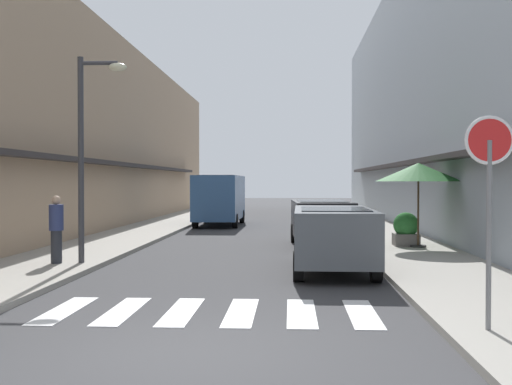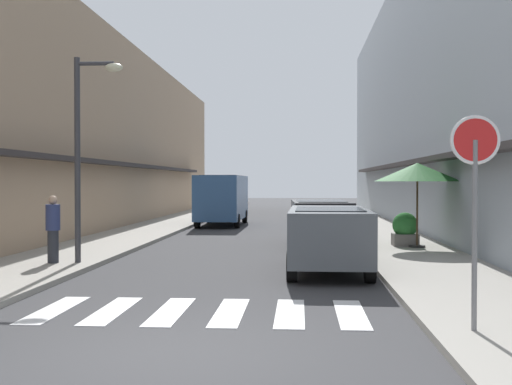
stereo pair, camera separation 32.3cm
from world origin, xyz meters
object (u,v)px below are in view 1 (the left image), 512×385
object	(u,v)px
round_street_sign	(489,166)
pedestrian_walking_near	(56,228)
street_lamp	(89,136)
parked_car_near	(334,232)
parked_car_mid	(321,218)
delivery_van	(220,196)
cafe_umbrella	(418,173)
planter_midblock	(406,229)

from	to	relation	value
round_street_sign	pedestrian_walking_near	bearing A→B (deg)	142.44
street_lamp	pedestrian_walking_near	bearing A→B (deg)	-170.51
parked_car_near	pedestrian_walking_near	size ratio (longest dim) A/B	2.64
parked_car_mid	street_lamp	xyz separation A→B (m)	(-5.80, -5.23, 2.25)
delivery_van	pedestrian_walking_near	world-z (taller)	delivery_van
parked_car_near	cafe_umbrella	size ratio (longest dim) A/B	1.68
planter_midblock	delivery_van	bearing A→B (deg)	124.01
delivery_van	planter_midblock	distance (m)	12.27
delivery_van	planter_midblock	bearing A→B (deg)	-55.99
parked_car_mid	delivery_van	distance (m)	10.39
round_street_sign	street_lamp	distance (m)	9.87
delivery_van	pedestrian_walking_near	size ratio (longest dim) A/B	3.34
parked_car_mid	round_street_sign	distance (m)	11.85
parked_car_mid	street_lamp	size ratio (longest dim) A/B	0.82
street_lamp	round_street_sign	bearing A→B (deg)	-40.87
parked_car_near	pedestrian_walking_near	world-z (taller)	pedestrian_walking_near
street_lamp	cafe_umbrella	distance (m)	9.61
street_lamp	pedestrian_walking_near	size ratio (longest dim) A/B	3.05
planter_midblock	round_street_sign	bearing A→B (deg)	-94.76
pedestrian_walking_near	round_street_sign	bearing A→B (deg)	-52.08
delivery_van	planter_midblock	xyz separation A→B (m)	(6.85, -10.15, -0.79)
round_street_sign	cafe_umbrella	world-z (taller)	round_street_sign
parked_car_near	parked_car_mid	distance (m)	5.71
parked_car_mid	street_lamp	distance (m)	8.13
round_street_sign	street_lamp	size ratio (longest dim) A/B	0.57
parked_car_mid	pedestrian_walking_near	bearing A→B (deg)	-140.80
pedestrian_walking_near	street_lamp	bearing A→B (deg)	-5.03
planter_midblock	parked_car_mid	bearing A→B (deg)	164.39
cafe_umbrella	planter_midblock	distance (m)	1.80
round_street_sign	delivery_van	bearing A→B (deg)	105.72
parked_car_near	street_lamp	bearing A→B (deg)	175.22
parked_car_near	pedestrian_walking_near	distance (m)	6.58
delivery_van	round_street_sign	world-z (taller)	round_street_sign
round_street_sign	parked_car_near	bearing A→B (deg)	105.31
cafe_umbrella	pedestrian_walking_near	world-z (taller)	cafe_umbrella
round_street_sign	street_lamp	world-z (taller)	street_lamp
parked_car_mid	planter_midblock	size ratio (longest dim) A/B	3.96
parked_car_mid	pedestrian_walking_near	size ratio (longest dim) A/B	2.49
delivery_van	street_lamp	bearing A→B (deg)	-95.81
round_street_sign	pedestrian_walking_near	world-z (taller)	round_street_sign
parked_car_mid	delivery_van	bearing A→B (deg)	114.55
delivery_van	cafe_umbrella	size ratio (longest dim) A/B	2.13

